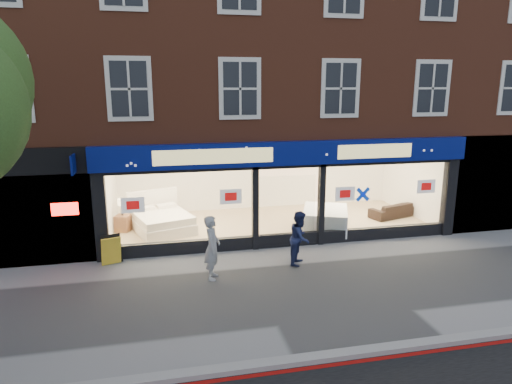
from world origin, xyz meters
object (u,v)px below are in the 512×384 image
object	(u,v)px
sofa	(392,210)
pedestrian_grey	(212,247)
a_board	(112,250)
mattress_stack	(325,219)
pedestrian_blue	(300,238)
display_bed	(162,220)

from	to	relation	value
sofa	pedestrian_grey	world-z (taller)	pedestrian_grey
a_board	mattress_stack	bearing A→B (deg)	-6.65
sofa	a_board	xyz separation A→B (m)	(-9.84, -2.31, 0.05)
mattress_stack	a_board	bearing A→B (deg)	-168.52
pedestrian_blue	mattress_stack	bearing A→B (deg)	-3.14
sofa	pedestrian_grey	distance (m)	8.17
sofa	a_board	world-z (taller)	a_board
pedestrian_grey	mattress_stack	bearing A→B (deg)	-39.72
sofa	mattress_stack	bearing A→B (deg)	-0.32
a_board	pedestrian_grey	bearing A→B (deg)	-48.47
mattress_stack	display_bed	bearing A→B (deg)	168.29
display_bed	a_board	world-z (taller)	display_bed
display_bed	sofa	world-z (taller)	display_bed
pedestrian_grey	sofa	bearing A→B (deg)	-46.55
pedestrian_grey	pedestrian_blue	bearing A→B (deg)	-64.26
display_bed	pedestrian_blue	distance (m)	5.20
pedestrian_blue	a_board	bearing A→B (deg)	109.23
a_board	pedestrian_grey	size ratio (longest dim) A/B	0.49
display_bed	pedestrian_grey	distance (m)	4.27
mattress_stack	pedestrian_grey	size ratio (longest dim) A/B	1.33
display_bed	pedestrian_grey	xyz separation A→B (m)	(1.24, -4.06, 0.40)
display_bed	sofa	size ratio (longest dim) A/B	1.42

